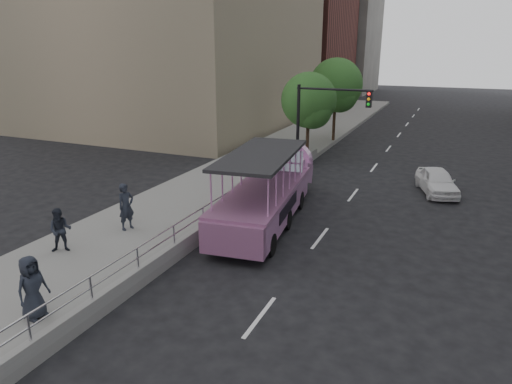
{
  "coord_description": "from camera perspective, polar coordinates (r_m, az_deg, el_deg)",
  "views": [
    {
      "loc": [
        5.38,
        -12.19,
        7.25
      ],
      "look_at": [
        -0.77,
        1.74,
        2.35
      ],
      "focal_mm": 32.0,
      "sensor_mm": 36.0,
      "label": 1
    }
  ],
  "objects": [
    {
      "name": "ground",
      "position": [
        15.17,
        0.01,
        -10.72
      ],
      "size": [
        160.0,
        160.0,
        0.0
      ],
      "primitive_type": "plane",
      "color": "black"
    },
    {
      "name": "traffic_signal",
      "position": [
        25.96,
        7.83,
        9.35
      ],
      "size": [
        4.2,
        0.32,
        5.2
      ],
      "color": "black",
      "rests_on": "ground"
    },
    {
      "name": "midrise_stone_b",
      "position": [
        79.18,
        8.65,
        19.62
      ],
      "size": [
        16.0,
        14.0,
        20.0
      ],
      "primitive_type": "cube",
      "color": "gray",
      "rests_on": "ground"
    },
    {
      "name": "guardrail",
      "position": [
        17.63,
        -6.67,
        -2.56
      ],
      "size": [
        0.07,
        22.0,
        0.71
      ],
      "color": "silver",
      "rests_on": "kerb_wall"
    },
    {
      "name": "pedestrian_near",
      "position": [
        18.57,
        -15.92,
        -1.77
      ],
      "size": [
        0.63,
        0.79,
        1.88
      ],
      "primitive_type": "imported",
      "rotation": [
        0.0,
        0.0,
        1.28
      ],
      "color": "#222732",
      "rests_on": "sidewalk"
    },
    {
      "name": "car",
      "position": [
        25.11,
        21.68,
        1.28
      ],
      "size": [
        2.64,
        4.05,
        1.28
      ],
      "primitive_type": "imported",
      "rotation": [
        0.0,
        0.0,
        0.32
      ],
      "color": "white",
      "rests_on": "ground"
    },
    {
      "name": "pedestrian_mid",
      "position": [
        17.41,
        -23.26,
        -4.4
      ],
      "size": [
        0.98,
        0.93,
        1.59
      ],
      "primitive_type": "imported",
      "rotation": [
        0.0,
        0.0,
        0.6
      ],
      "color": "#222732",
      "rests_on": "sidewalk"
    },
    {
      "name": "parking_sign",
      "position": [
        22.57,
        2.03,
        3.61
      ],
      "size": [
        0.17,
        0.6,
        2.72
      ],
      "color": "black",
      "rests_on": "ground"
    },
    {
      "name": "duck_boat",
      "position": [
        19.85,
        1.69,
        0.03
      ],
      "size": [
        3.47,
        9.85,
        3.2
      ],
      "color": "black",
      "rests_on": "ground"
    },
    {
      "name": "midrise_brick",
      "position": [
        64.83,
        2.8,
        22.88
      ],
      "size": [
        18.0,
        16.0,
        26.0
      ],
      "primitive_type": "cube",
      "color": "brown",
      "rests_on": "ground"
    },
    {
      "name": "street_tree_far",
      "position": [
        35.28,
        10.08,
        12.77
      ],
      "size": [
        3.97,
        3.97,
        6.45
      ],
      "color": "#322417",
      "rests_on": "ground"
    },
    {
      "name": "sidewalk",
      "position": [
        25.82,
        -2.71,
        1.84
      ],
      "size": [
        5.5,
        80.0,
        0.3
      ],
      "primitive_type": "cube",
      "color": "gray",
      "rests_on": "ground"
    },
    {
      "name": "kerb_wall",
      "position": [
        17.87,
        -6.59,
        -4.55
      ],
      "size": [
        0.24,
        30.0,
        0.36
      ],
      "primitive_type": "cube",
      "color": "#989894",
      "rests_on": "sidewalk"
    },
    {
      "name": "street_tree_near",
      "position": [
        29.63,
        6.74,
        11.05
      ],
      "size": [
        3.52,
        3.52,
        5.72
      ],
      "color": "#322417",
      "rests_on": "ground"
    },
    {
      "name": "pedestrian_far",
      "position": [
        13.58,
        -26.21,
        -10.67
      ],
      "size": [
        0.64,
        0.91,
        1.78
      ],
      "primitive_type": "imported",
      "rotation": [
        0.0,
        0.0,
        1.49
      ],
      "color": "#222732",
      "rests_on": "sidewalk"
    }
  ]
}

